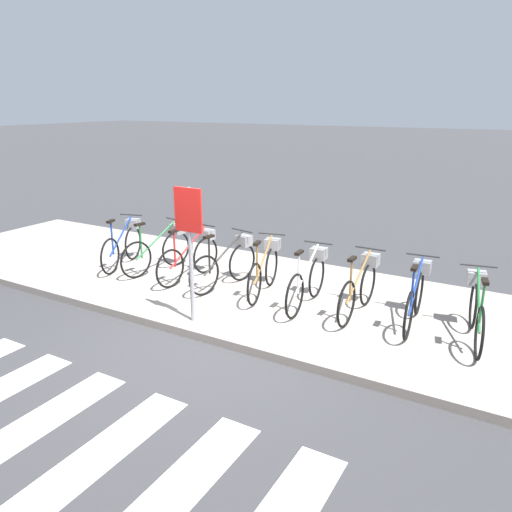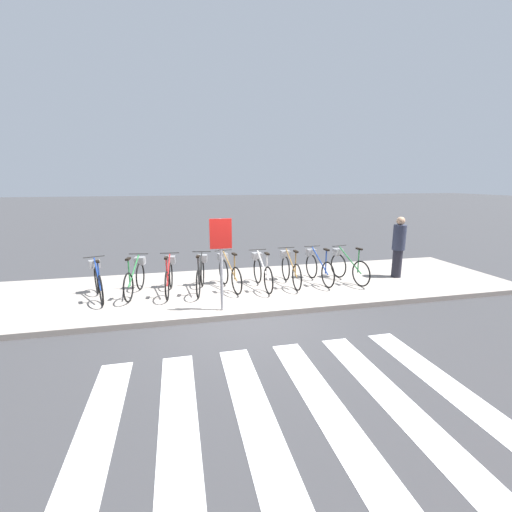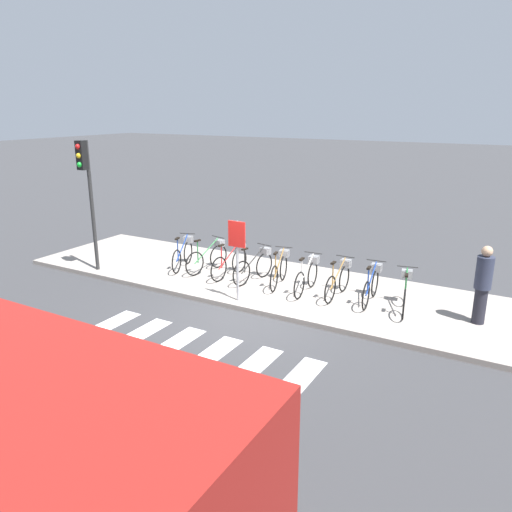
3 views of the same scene
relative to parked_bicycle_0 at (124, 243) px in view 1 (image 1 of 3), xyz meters
name	(u,v)px [view 1 (image 1 of 3)]	position (x,y,z in m)	size (l,w,h in m)	color
ground_plane	(205,343)	(3.08, -1.70, -0.55)	(120.00, 120.00, 0.00)	#38383A
sidewalk	(270,295)	(3.08, 0.12, -0.49)	(14.80, 3.65, 0.12)	#9E9389
parked_bicycle_0	(124,243)	(0.00, 0.00, 0.00)	(0.61, 1.52, 0.97)	black
parked_bicycle_1	(161,248)	(0.81, 0.10, 0.00)	(0.47, 1.56, 0.97)	black
parked_bicycle_2	(192,255)	(1.58, 0.02, 0.00)	(0.46, 1.58, 0.97)	black
parked_bicycle_3	(228,262)	(2.33, 0.02, 0.00)	(0.47, 1.56, 0.97)	black
parked_bicycle_4	(265,267)	(3.02, 0.07, 0.00)	(0.50, 1.55, 0.97)	black
parked_bicycle_5	(309,278)	(3.84, -0.05, 0.00)	(0.46, 1.58, 0.97)	black
parked_bicycle_6	(360,285)	(4.62, 0.04, 0.00)	(0.46, 1.58, 0.97)	black
parked_bicycle_7	(416,294)	(5.40, 0.07, 0.00)	(0.46, 1.58, 0.97)	black
parked_bicycle_8	(476,308)	(6.20, -0.03, 0.00)	(0.49, 1.55, 0.97)	black
sign_post	(189,232)	(2.66, -1.41, 0.87)	(0.44, 0.07, 1.91)	#99999E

